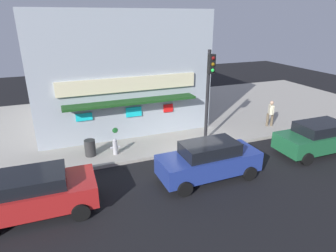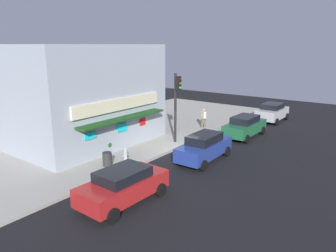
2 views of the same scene
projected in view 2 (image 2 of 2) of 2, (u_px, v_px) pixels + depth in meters
name	position (u px, v px, depth m)	size (l,w,h in m)	color
ground_plane	(174.00, 151.00, 21.72)	(51.64, 51.64, 0.00)	black
sidewalk	(111.00, 135.00, 25.28)	(34.42, 12.30, 0.16)	#A39E93
corner_building	(73.00, 93.00, 23.28)	(9.87, 10.21, 6.87)	#9EA8B2
traffic_light	(177.00, 99.00, 22.45)	(0.32, 0.58, 4.93)	black
fire_hydrant	(125.00, 155.00, 19.30)	(0.48, 0.24, 0.84)	#B2B2B7
trash_can	(107.00, 159.00, 18.57)	(0.54, 0.54, 0.82)	#2D2D2D
pedestrian	(204.00, 117.00, 27.13)	(0.46, 0.58, 1.63)	brown
potted_plant_by_doorway	(107.00, 146.00, 20.72)	(0.58, 0.58, 0.88)	gray
parked_car_red	(123.00, 185.00, 14.50)	(4.36, 2.19, 1.61)	#AD1E1E
parked_car_silver	(272.00, 112.00, 30.10)	(4.00, 2.15, 1.68)	#B7B7BC
parked_car_green	(245.00, 126.00, 24.95)	(4.45, 2.02, 1.65)	#1E6038
parked_car_blue	(204.00, 147.00, 19.82)	(4.46, 1.97, 1.69)	navy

